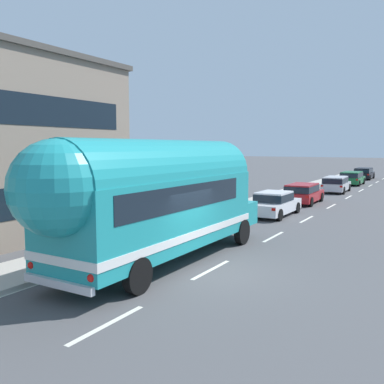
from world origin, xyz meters
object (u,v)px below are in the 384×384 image
at_px(car_third, 336,183).
at_px(car_second, 303,192).
at_px(car_fifth, 364,173).
at_px(painted_bus, 155,196).
at_px(car_fourth, 352,177).
at_px(car_lead, 274,203).

bearing_deg(car_third, car_second, -92.62).
xyz_separation_m(car_second, car_third, (0.39, 8.48, 0.01)).
bearing_deg(car_second, car_fifth, 89.90).
distance_m(painted_bus, car_second, 17.72).
distance_m(painted_bus, car_third, 26.18).
distance_m(car_second, car_fourth, 16.56).
distance_m(car_lead, car_second, 5.93).
relative_size(car_lead, car_third, 1.02).
xyz_separation_m(car_lead, car_third, (0.32, 14.42, 0.06)).
distance_m(car_third, car_fourth, 8.07).
xyz_separation_m(painted_bus, car_third, (0.17, 26.14, -1.51)).
distance_m(painted_bus, car_fourth, 34.24).
xyz_separation_m(painted_bus, car_second, (-0.22, 17.65, -1.52)).
relative_size(painted_bus, car_second, 2.50).
bearing_deg(painted_bus, car_fourth, 89.93).
height_order(painted_bus, car_lead, painted_bus).
distance_m(car_lead, car_third, 14.42).
bearing_deg(car_lead, painted_bus, -89.28).
xyz_separation_m(car_fourth, car_fifth, (-0.22, 8.91, -0.00)).
distance_m(car_lead, car_fifth, 31.40).
xyz_separation_m(car_third, car_fifth, (-0.35, 16.99, -0.00)).
bearing_deg(car_fifth, painted_bus, -89.77).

